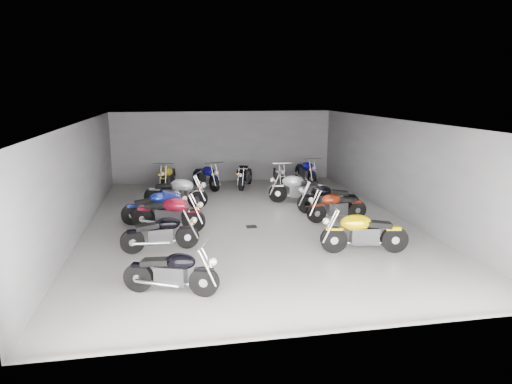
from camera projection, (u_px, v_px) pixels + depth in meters
ground at (249, 222)px, 14.56m from camera, size 14.00×14.00×0.00m
wall_back at (224, 147)px, 20.93m from camera, size 10.00×0.10×3.20m
wall_left at (80, 178)px, 13.33m from camera, size 0.10×14.00×3.20m
wall_right at (397, 168)px, 15.09m from camera, size 0.10×14.00×3.20m
ceiling at (248, 121)px, 13.86m from camera, size 10.00×14.00×0.04m
drain_grate at (251, 227)px, 14.08m from camera, size 0.32×0.32×0.01m
motorcycle_left_a at (172, 272)px, 9.34m from camera, size 1.96×0.82×0.90m
motorcycle_left_c at (161, 233)px, 11.89m from camera, size 2.04×0.46×0.90m
motorcycle_left_d at (169, 213)px, 13.56m from camera, size 2.18×0.92×1.00m
motorcycle_left_e at (156, 207)px, 14.43m from camera, size 2.12×0.53×0.94m
motorcycle_left_f at (176, 192)px, 16.27m from camera, size 2.26×0.91×1.03m
motorcycle_right_b at (363, 232)px, 11.74m from camera, size 2.27×0.58×1.00m
motorcycle_right_d at (336, 206)px, 14.60m from camera, size 2.05×0.46×0.90m
motorcycle_right_e at (328, 198)px, 15.57m from camera, size 2.15×0.53×0.95m
motorcycle_right_f at (298, 188)px, 16.99m from camera, size 2.25×0.75×1.01m
motorcycle_back_b at (168, 177)px, 19.41m from camera, size 0.67×2.20×0.98m
motorcycle_back_c at (206, 176)px, 19.47m from camera, size 1.01×2.10×0.98m
motorcycle_back_d at (245, 176)px, 19.70m from camera, size 0.91×2.00×0.92m
motorcycle_back_e at (279, 175)px, 19.97m from camera, size 0.43×2.09×0.92m
motorcycle_back_f at (306, 171)px, 20.66m from camera, size 0.49×2.23×0.98m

